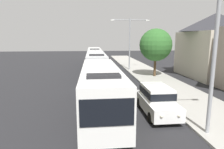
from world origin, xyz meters
name	(u,v)px	position (x,y,z in m)	size (l,w,h in m)	color
bus_lead	(101,87)	(-1.30, 12.28, 1.69)	(2.58, 11.17, 3.21)	silver
bus_second_in_line	(96,63)	(-1.30, 25.60, 1.69)	(2.58, 11.68, 3.21)	silver
bus_middle	(94,55)	(-1.30, 38.78, 1.69)	(2.58, 12.27, 3.21)	silver
white_suv	(157,99)	(2.40, 11.27, 1.03)	(1.86, 4.66, 1.90)	white
streetlamp_near	(216,42)	(4.10, 8.07, 4.85)	(5.96, 0.28, 7.59)	gray
streetlamp_mid	(130,39)	(4.10, 29.59, 5.03)	(6.03, 0.28, 7.91)	gray
roadside_tree	(156,45)	(6.36, 23.73, 4.21)	(4.16, 4.16, 6.15)	#4C3823
house_distant_gabled	(214,45)	(14.05, 23.27, 4.22)	(7.10, 9.27, 8.27)	#BCB29E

